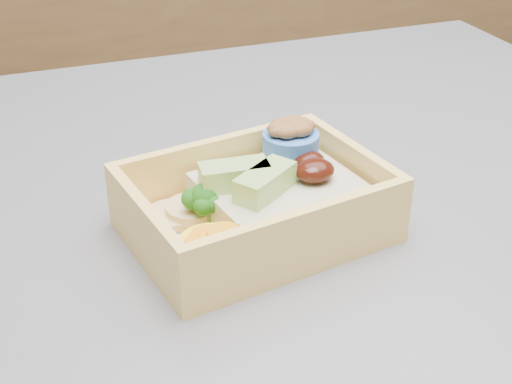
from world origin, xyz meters
name	(u,v)px	position (x,y,z in m)	size (l,w,h in m)	color
bento_box	(261,202)	(0.21, -0.05, 0.94)	(0.18, 0.14, 0.06)	#F9CB66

